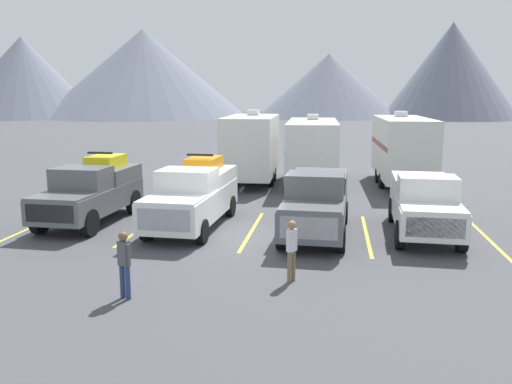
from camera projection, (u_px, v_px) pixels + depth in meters
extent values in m
plane|color=#47474C|center=(249.00, 236.00, 18.19)|extent=(240.00, 240.00, 0.00)
cube|color=#595B60|center=(90.00, 199.00, 19.90)|extent=(2.24, 5.45, 0.85)
cube|color=#595B60|center=(61.00, 197.00, 17.95)|extent=(2.00, 1.58, 0.08)
cube|color=#595B60|center=(82.00, 179.00, 19.28)|extent=(1.95, 1.47, 0.83)
cube|color=slate|center=(74.00, 180.00, 18.73)|extent=(1.78, 0.31, 0.61)
cube|color=#595B60|center=(106.00, 174.00, 21.17)|extent=(2.08, 2.55, 0.59)
cube|color=silver|center=(50.00, 214.00, 17.33)|extent=(1.72, 0.13, 0.60)
cylinder|color=black|center=(90.00, 223.00, 18.05)|extent=(0.32, 0.95, 0.94)
cylinder|color=black|center=(40.00, 221.00, 18.38)|extent=(0.32, 0.95, 0.94)
cylinder|color=black|center=(133.00, 202.00, 21.57)|extent=(0.32, 0.95, 0.94)
cylinder|color=black|center=(91.00, 200.00, 21.91)|extent=(0.32, 0.95, 0.94)
cube|color=yellow|center=(106.00, 161.00, 21.07)|extent=(1.18, 1.63, 0.45)
cylinder|color=black|center=(110.00, 163.00, 20.47)|extent=(0.20, 0.45, 0.44)
cylinder|color=black|center=(88.00, 163.00, 20.63)|extent=(0.20, 0.45, 0.44)
cylinder|color=black|center=(122.00, 160.00, 21.52)|extent=(0.20, 0.45, 0.44)
cylinder|color=black|center=(101.00, 159.00, 21.68)|extent=(0.20, 0.45, 0.44)
cube|color=black|center=(100.00, 153.00, 20.58)|extent=(1.01, 0.12, 0.08)
cube|color=white|center=(192.00, 203.00, 19.20)|extent=(2.26, 5.95, 1.00)
cube|color=white|center=(172.00, 199.00, 17.07)|extent=(2.00, 1.72, 0.08)
cube|color=white|center=(187.00, 181.00, 18.53)|extent=(1.96, 1.60, 0.79)
cube|color=slate|center=(181.00, 182.00, 17.93)|extent=(1.78, 0.30, 0.59)
cube|color=white|center=(204.00, 176.00, 20.60)|extent=(2.09, 2.78, 0.51)
cube|color=silver|center=(164.00, 220.00, 16.39)|extent=(1.71, 0.13, 0.70)
cylinder|color=black|center=(202.00, 231.00, 17.20)|extent=(0.31, 0.82, 0.80)
cylinder|color=black|center=(147.00, 229.00, 17.54)|extent=(0.31, 0.82, 0.80)
cylinder|color=black|center=(230.00, 206.00, 21.06)|extent=(0.31, 0.82, 0.80)
cylinder|color=black|center=(185.00, 204.00, 21.39)|extent=(0.31, 0.82, 0.80)
cube|color=orange|center=(204.00, 163.00, 20.51)|extent=(1.18, 1.77, 0.45)
cylinder|color=black|center=(211.00, 166.00, 19.86)|extent=(0.20, 0.45, 0.44)
cylinder|color=black|center=(188.00, 165.00, 20.02)|extent=(0.20, 0.45, 0.44)
cylinder|color=black|center=(219.00, 162.00, 21.00)|extent=(0.20, 0.45, 0.44)
cylinder|color=black|center=(197.00, 161.00, 21.17)|extent=(0.20, 0.45, 0.44)
cube|color=black|center=(200.00, 155.00, 19.97)|extent=(1.01, 0.12, 0.08)
cube|color=#595B60|center=(316.00, 209.00, 18.21)|extent=(2.21, 5.70, 0.96)
cube|color=#595B60|center=(311.00, 207.00, 16.16)|extent=(1.97, 1.65, 0.08)
cube|color=#595B60|center=(315.00, 186.00, 17.56)|extent=(1.92, 1.54, 0.84)
cube|color=slate|center=(314.00, 188.00, 16.98)|extent=(1.75, 0.31, 0.62)
cube|color=#595B60|center=(319.00, 180.00, 19.53)|extent=(2.05, 2.66, 0.58)
cube|color=silver|center=(309.00, 228.00, 15.51)|extent=(1.68, 0.13, 0.67)
cylinder|color=black|center=(341.00, 239.00, 16.29)|extent=(0.31, 0.82, 0.81)
cylinder|color=black|center=(281.00, 236.00, 16.61)|extent=(0.31, 0.82, 0.81)
cylinder|color=black|center=(344.00, 212.00, 19.98)|extent=(0.31, 0.82, 0.81)
cylinder|color=black|center=(295.00, 210.00, 20.31)|extent=(0.31, 0.82, 0.81)
cube|color=white|center=(424.00, 210.00, 18.16)|extent=(2.20, 5.45, 0.86)
cube|color=white|center=(433.00, 208.00, 16.21)|extent=(1.96, 1.58, 0.08)
cube|color=white|center=(428.00, 188.00, 17.54)|extent=(1.92, 1.47, 0.81)
cube|color=slate|center=(430.00, 190.00, 17.00)|extent=(1.75, 0.30, 0.60)
cube|color=white|center=(421.00, 183.00, 19.44)|extent=(2.04, 2.55, 0.51)
cube|color=silver|center=(435.00, 228.00, 15.59)|extent=(1.68, 0.13, 0.60)
cylinder|color=black|center=(462.00, 238.00, 16.31)|extent=(0.32, 0.91, 0.89)
cylinder|color=black|center=(400.00, 235.00, 16.64)|extent=(0.32, 0.91, 0.89)
cylinder|color=black|center=(443.00, 212.00, 19.84)|extent=(0.32, 0.91, 0.89)
cylinder|color=black|center=(393.00, 210.00, 20.17)|extent=(0.32, 0.91, 0.89)
cube|color=gold|center=(42.00, 223.00, 20.02)|extent=(0.12, 5.50, 0.01)
cube|color=gold|center=(144.00, 226.00, 19.46)|extent=(0.12, 5.50, 0.01)
cube|color=gold|center=(252.00, 230.00, 18.90)|extent=(0.12, 5.50, 0.01)
cube|color=gold|center=(367.00, 235.00, 18.35)|extent=(0.12, 5.50, 0.01)
cube|color=gold|center=(488.00, 239.00, 17.79)|extent=(0.12, 5.50, 0.01)
cube|color=white|center=(251.00, 145.00, 28.38)|extent=(2.69, 6.32, 3.04)
cube|color=#4C6B99|center=(228.00, 142.00, 28.49)|extent=(0.21, 5.99, 0.24)
cube|color=silver|center=(253.00, 113.00, 28.99)|extent=(0.62, 0.72, 0.30)
cube|color=#333333|center=(242.00, 190.00, 25.06)|extent=(0.16, 1.20, 0.12)
cylinder|color=black|center=(272.00, 179.00, 27.83)|extent=(0.24, 0.77, 0.76)
cylinder|color=black|center=(228.00, 178.00, 28.08)|extent=(0.24, 0.77, 0.76)
cylinder|color=black|center=(274.00, 175.00, 29.29)|extent=(0.24, 0.77, 0.76)
cylinder|color=black|center=(232.00, 174.00, 29.54)|extent=(0.24, 0.77, 0.76)
cube|color=white|center=(312.00, 148.00, 27.91)|extent=(2.73, 7.44, 2.82)
cube|color=brown|center=(288.00, 145.00, 28.02)|extent=(0.25, 7.07, 0.24)
cube|color=silver|center=(313.00, 117.00, 28.71)|extent=(0.62, 0.72, 0.30)
cube|color=#333333|center=(311.00, 194.00, 24.03)|extent=(0.16, 1.20, 0.12)
cylinder|color=black|center=(334.00, 181.00, 27.21)|extent=(0.24, 0.77, 0.76)
cylinder|color=black|center=(289.00, 180.00, 27.46)|extent=(0.24, 0.77, 0.76)
cylinder|color=black|center=(333.00, 176.00, 28.94)|extent=(0.24, 0.77, 0.76)
cylinder|color=black|center=(291.00, 175.00, 29.19)|extent=(0.24, 0.77, 0.76)
cube|color=silver|center=(403.00, 147.00, 27.64)|extent=(2.62, 7.24, 2.99)
cube|color=brown|center=(379.00, 144.00, 27.75)|extent=(0.24, 6.88, 0.24)
cube|color=silver|center=(401.00, 114.00, 28.39)|extent=(0.62, 0.72, 0.30)
cube|color=#333333|center=(415.00, 195.00, 23.87)|extent=(0.16, 1.20, 0.12)
cylinder|color=black|center=(426.00, 182.00, 26.98)|extent=(0.24, 0.77, 0.76)
cylinder|color=black|center=(381.00, 181.00, 27.22)|extent=(0.24, 0.77, 0.76)
cylinder|color=black|center=(420.00, 176.00, 28.66)|extent=(0.24, 0.77, 0.76)
cylinder|color=black|center=(378.00, 176.00, 28.91)|extent=(0.24, 0.77, 0.76)
cylinder|color=navy|center=(122.00, 281.00, 12.63)|extent=(0.12, 0.12, 0.82)
cylinder|color=navy|center=(128.00, 283.00, 12.55)|extent=(0.12, 0.12, 0.82)
cube|color=#4C4C51|center=(124.00, 253.00, 12.46)|extent=(0.29, 0.26, 0.58)
sphere|color=brown|center=(123.00, 236.00, 12.38)|extent=(0.22, 0.22, 0.22)
cylinder|color=#4C4C51|center=(120.00, 254.00, 12.52)|extent=(0.10, 0.10, 0.53)
cylinder|color=#4C4C51|center=(128.00, 255.00, 12.40)|extent=(0.10, 0.10, 0.53)
cylinder|color=#726047|center=(290.00, 267.00, 13.69)|extent=(0.12, 0.12, 0.81)
cylinder|color=#726047|center=(293.00, 265.00, 13.82)|extent=(0.12, 0.12, 0.81)
cube|color=silver|center=(292.00, 240.00, 13.62)|extent=(0.28, 0.30, 0.58)
sphere|color=#9E704C|center=(292.00, 225.00, 13.55)|extent=(0.22, 0.22, 0.22)
cylinder|color=silver|center=(289.00, 242.00, 13.53)|extent=(0.09, 0.09, 0.52)
cylinder|color=silver|center=(295.00, 240.00, 13.73)|extent=(0.09, 0.09, 0.52)
cone|color=slate|center=(24.00, 77.00, 103.72)|extent=(28.73, 28.73, 15.42)
cone|color=slate|center=(144.00, 73.00, 107.14)|extent=(41.09, 41.09, 17.14)
cone|color=slate|center=(328.00, 86.00, 104.74)|extent=(28.21, 28.21, 12.22)
cone|color=slate|center=(451.00, 71.00, 98.71)|extent=(24.69, 24.69, 17.44)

